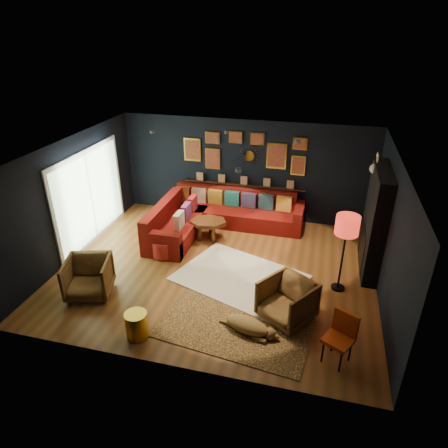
% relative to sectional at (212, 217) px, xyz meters
% --- Properties ---
extents(floor, '(6.50, 6.50, 0.00)m').
position_rel_sectional_xyz_m(floor, '(0.61, -1.81, -0.32)').
color(floor, brown).
rests_on(floor, ground).
extents(room_walls, '(6.50, 6.50, 6.50)m').
position_rel_sectional_xyz_m(room_walls, '(0.61, -1.81, 1.27)').
color(room_walls, black).
rests_on(room_walls, ground).
extents(sectional, '(3.41, 2.69, 0.86)m').
position_rel_sectional_xyz_m(sectional, '(0.00, 0.00, 0.00)').
color(sectional, maroon).
rests_on(sectional, ground).
extents(ledge, '(3.20, 0.12, 0.04)m').
position_rel_sectional_xyz_m(ledge, '(0.61, 0.87, 0.60)').
color(ledge, black).
rests_on(ledge, room_walls).
extents(gallery_wall, '(3.15, 0.04, 1.02)m').
position_rel_sectional_xyz_m(gallery_wall, '(0.60, 0.91, 1.48)').
color(gallery_wall, gold).
rests_on(gallery_wall, room_walls).
extents(sunburst_mirror, '(0.47, 0.16, 0.47)m').
position_rel_sectional_xyz_m(sunburst_mirror, '(0.71, 0.91, 1.38)').
color(sunburst_mirror, silver).
rests_on(sunburst_mirror, room_walls).
extents(fireplace, '(0.31, 1.60, 2.20)m').
position_rel_sectional_xyz_m(fireplace, '(3.71, -0.91, 0.70)').
color(fireplace, black).
rests_on(fireplace, ground).
extents(deer_head, '(0.50, 0.28, 0.45)m').
position_rel_sectional_xyz_m(deer_head, '(3.75, -0.41, 1.73)').
color(deer_head, white).
rests_on(deer_head, fireplace).
extents(sliding_door, '(0.06, 2.80, 2.20)m').
position_rel_sectional_xyz_m(sliding_door, '(-2.60, -1.21, 0.78)').
color(sliding_door, white).
rests_on(sliding_door, ground).
extents(ceiling_spots, '(3.30, 2.50, 0.06)m').
position_rel_sectional_xyz_m(ceiling_spots, '(0.61, -1.01, 2.24)').
color(ceiling_spots, black).
rests_on(ceiling_spots, room_walls).
extents(shag_rug, '(2.91, 2.51, 0.03)m').
position_rel_sectional_xyz_m(shag_rug, '(1.16, -2.01, -0.31)').
color(shag_rug, silver).
rests_on(shag_rug, ground).
extents(leopard_rug, '(2.79, 2.15, 0.01)m').
position_rel_sectional_xyz_m(leopard_rug, '(1.41, -3.31, -0.32)').
color(leopard_rug, tan).
rests_on(leopard_rug, ground).
extents(coffee_table, '(1.00, 0.81, 0.45)m').
position_rel_sectional_xyz_m(coffee_table, '(0.04, -0.53, 0.07)').
color(coffee_table, '#5C3217').
rests_on(coffee_table, shag_rug).
extents(pouf, '(0.57, 0.57, 0.37)m').
position_rel_sectional_xyz_m(pouf, '(-0.69, -1.55, -0.10)').
color(pouf, '#A51F1B').
rests_on(pouf, shag_rug).
extents(armchair_left, '(1.00, 0.96, 0.84)m').
position_rel_sectional_xyz_m(armchair_left, '(-1.54, -3.24, 0.10)').
color(armchair_left, '#B2783B').
rests_on(armchair_left, ground).
extents(armchair_right, '(1.10, 1.09, 0.84)m').
position_rel_sectional_xyz_m(armchair_right, '(2.21, -3.01, 0.10)').
color(armchair_right, '#B2783B').
rests_on(armchair_right, ground).
extents(gold_stool, '(0.38, 0.38, 0.47)m').
position_rel_sectional_xyz_m(gold_stool, '(-0.15, -4.09, -0.09)').
color(gold_stool, gold).
rests_on(gold_stool, ground).
extents(orange_chair, '(0.55, 0.55, 0.85)m').
position_rel_sectional_xyz_m(orange_chair, '(3.11, -3.77, 0.18)').
color(orange_chair, black).
rests_on(orange_chair, ground).
extents(floor_lamp, '(0.44, 0.44, 1.60)m').
position_rel_sectional_xyz_m(floor_lamp, '(3.11, -1.86, 1.02)').
color(floor_lamp, black).
rests_on(floor_lamp, ground).
extents(dog, '(1.20, 0.81, 0.35)m').
position_rel_sectional_xyz_m(dog, '(1.61, -3.52, -0.14)').
color(dog, olive).
rests_on(dog, leopard_rug).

